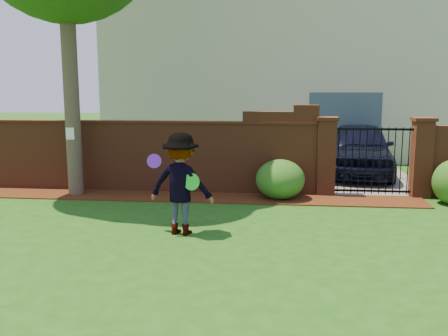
# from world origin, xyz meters

# --- Properties ---
(ground) EXTENTS (80.00, 80.00, 0.01)m
(ground) POSITION_xyz_m (0.00, 0.00, -0.01)
(ground) COLOR #1E4E13
(ground) RESTS_ON ground
(mulch_bed) EXTENTS (11.10, 1.08, 0.03)m
(mulch_bed) POSITION_xyz_m (-0.95, 3.34, 0.01)
(mulch_bed) COLOR #3C1B0A
(mulch_bed) RESTS_ON ground
(brick_wall) EXTENTS (8.70, 0.31, 2.16)m
(brick_wall) POSITION_xyz_m (-2.01, 4.00, 0.93)
(brick_wall) COLOR brown
(brick_wall) RESTS_ON ground
(pillar_left) EXTENTS (0.50, 0.50, 1.88)m
(pillar_left) POSITION_xyz_m (2.40, 4.00, 0.96)
(pillar_left) COLOR brown
(pillar_left) RESTS_ON ground
(pillar_right) EXTENTS (0.50, 0.50, 1.88)m
(pillar_right) POSITION_xyz_m (4.60, 4.00, 0.96)
(pillar_right) COLOR brown
(pillar_right) RESTS_ON ground
(iron_gate) EXTENTS (1.78, 0.03, 1.60)m
(iron_gate) POSITION_xyz_m (3.50, 4.00, 0.85)
(iron_gate) COLOR black
(iron_gate) RESTS_ON ground
(driveway) EXTENTS (3.20, 8.00, 0.01)m
(driveway) POSITION_xyz_m (3.50, 8.00, 0.01)
(driveway) COLOR slate
(driveway) RESTS_ON ground
(house) EXTENTS (12.40, 6.40, 6.30)m
(house) POSITION_xyz_m (1.00, 12.00, 3.16)
(house) COLOR beige
(house) RESTS_ON ground
(car) EXTENTS (2.36, 4.72, 1.54)m
(car) POSITION_xyz_m (3.65, 6.73, 0.77)
(car) COLOR black
(car) RESTS_ON ground
(paper_notice) EXTENTS (0.20, 0.01, 0.28)m
(paper_notice) POSITION_xyz_m (-3.60, 3.21, 1.50)
(paper_notice) COLOR white
(paper_notice) RESTS_ON tree
(shrub_left) EXTENTS (1.14, 1.14, 0.93)m
(shrub_left) POSITION_xyz_m (1.31, 3.42, 0.46)
(shrub_left) COLOR #1A5419
(shrub_left) RESTS_ON ground
(man) EXTENTS (1.26, 0.85, 1.80)m
(man) POSITION_xyz_m (-0.46, 0.50, 0.90)
(man) COLOR gray
(man) RESTS_ON ground
(frisbee_purple) EXTENTS (0.26, 0.11, 0.25)m
(frisbee_purple) POSITION_xyz_m (-0.88, 0.39, 1.32)
(frisbee_purple) COLOR #5C1EBC
(frisbee_purple) RESTS_ON man
(frisbee_green) EXTENTS (0.30, 0.15, 0.30)m
(frisbee_green) POSITION_xyz_m (-0.23, 0.34, 0.98)
(frisbee_green) COLOR #1CD430
(frisbee_green) RESTS_ON man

